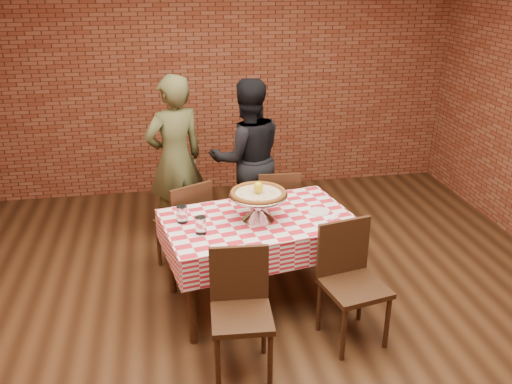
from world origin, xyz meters
TOP-DOWN VIEW (x-y plane):
  - ground at (0.00, 0.00)m, footprint 6.00×6.00m
  - back_wall at (0.00, 3.00)m, footprint 5.50×0.00m
  - table at (-0.06, 0.46)m, footprint 1.58×1.12m
  - tablecloth at (-0.06, 0.46)m, footprint 1.63×1.16m
  - pizza_stand at (-0.06, 0.45)m, footprint 0.62×0.62m
  - pizza at (-0.06, 0.45)m, footprint 0.58×0.58m
  - lemon at (-0.06, 0.45)m, footprint 0.10×0.10m
  - water_glass_left at (-0.52, 0.28)m, footprint 0.10×0.10m
  - water_glass_right at (-0.65, 0.49)m, footprint 0.10×0.10m
  - side_plate at (0.44, 0.48)m, footprint 0.20×0.20m
  - sweetener_packet_a at (0.51, 0.35)m, footprint 0.06×0.05m
  - sweetener_packet_b at (0.56, 0.41)m, footprint 0.06×0.05m
  - condiment_caddy at (-0.10, 0.75)m, footprint 0.10×0.08m
  - chair_near_left at (-0.32, -0.37)m, footprint 0.43×0.43m
  - chair_near_right at (0.53, -0.17)m, footprint 0.50×0.50m
  - chair_far_left at (-0.64, 1.09)m, footprint 0.54×0.54m
  - chair_far_right at (0.27, 1.28)m, footprint 0.41×0.41m
  - diner_olive at (-0.66, 1.76)m, footprint 0.72×0.62m
  - diner_black at (0.07, 1.75)m, footprint 0.83×0.67m

SIDE VIEW (x-z plane):
  - ground at x=0.00m, z-range 0.00..0.00m
  - table at x=-0.06m, z-range 0.00..0.75m
  - chair_far_right at x=0.27m, z-range 0.00..0.86m
  - chair_near_left at x=-0.32m, z-range 0.00..0.88m
  - chair_far_left at x=-0.64m, z-range 0.00..0.88m
  - chair_near_right at x=0.53m, z-range 0.00..0.90m
  - tablecloth at x=-0.06m, z-range 0.51..0.76m
  - sweetener_packet_a at x=0.51m, z-range 0.76..0.76m
  - sweetener_packet_b at x=0.56m, z-range 0.76..0.76m
  - side_plate at x=0.44m, z-range 0.76..0.77m
  - diner_black at x=0.07m, z-range 0.00..1.61m
  - condiment_caddy at x=-0.10m, z-range 0.76..0.88m
  - water_glass_left at x=-0.52m, z-range 0.76..0.89m
  - water_glass_right at x=-0.65m, z-range 0.76..0.89m
  - diner_olive at x=-0.66m, z-range 0.00..1.67m
  - pizza_stand at x=-0.06m, z-range 0.76..0.96m
  - pizza at x=-0.06m, z-range 0.96..0.99m
  - lemon at x=-0.06m, z-range 0.98..1.07m
  - back_wall at x=0.00m, z-range -1.30..4.20m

